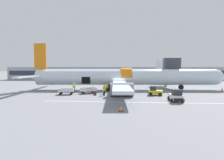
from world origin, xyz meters
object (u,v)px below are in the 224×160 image
baggage_tug_mid (176,96)px  baggage_cart_loading (89,91)px  baggage_cart_queued (67,92)px  ground_crew_loader_b (104,91)px  ground_crew_loader_a (107,88)px  ground_crew_supervisor (104,89)px  suitcase_on_tarmac_upright (95,94)px  baggage_tug_lead (155,91)px  airplane (124,78)px  ground_crew_driver (74,87)px

baggage_tug_mid → baggage_cart_loading: (-12.82, 7.53, -0.18)m
baggage_cart_queued → ground_crew_loader_b: size_ratio=2.17×
ground_crew_loader_a → ground_crew_supervisor: (-0.38, -2.54, 0.00)m
ground_crew_supervisor → suitcase_on_tarmac_upright: bearing=-129.5°
suitcase_on_tarmac_upright → baggage_tug_lead: bearing=2.0°
airplane → baggage_cart_queued: (-10.06, -6.79, -2.04)m
baggage_tug_lead → ground_crew_supervisor: 8.64m
suitcase_on_tarmac_upright → ground_crew_loader_a: bearing=66.9°
airplane → baggage_cart_loading: bearing=-140.0°
baggage_tug_lead → baggage_tug_mid: bearing=-75.1°
baggage_tug_mid → ground_crew_loader_b: size_ratio=1.69×
airplane → suitcase_on_tarmac_upright: airplane is taller
ground_crew_driver → baggage_cart_loading: bearing=-31.0°
baggage_cart_loading → baggage_tug_lead: bearing=-9.5°
baggage_tug_mid → baggage_cart_loading: baggage_tug_mid is taller
baggage_tug_mid → ground_crew_loader_a: baggage_tug_mid is taller
ground_crew_loader_b → ground_crew_driver: ground_crew_driver is taller
baggage_tug_lead → ground_crew_driver: 14.91m
ground_crew_loader_a → ground_crew_driver: size_ratio=0.87×
ground_crew_loader_b → ground_crew_driver: bearing=141.9°
baggage_tug_mid → ground_crew_loader_b: 11.04m
baggage_cart_loading → ground_crew_loader_b: (2.85, -2.80, 0.34)m
airplane → ground_crew_driver: size_ratio=22.51×
baggage_tug_mid → ground_crew_loader_a: bearing=135.1°
baggage_cart_queued → suitcase_on_tarmac_upright: size_ratio=5.25×
baggage_cart_loading → ground_crew_supervisor: ground_crew_supervisor is taller
airplane → baggage_cart_loading: (-6.45, -5.41, -2.03)m
ground_crew_loader_a → baggage_tug_mid: bearing=-44.9°
baggage_cart_loading → baggage_tug_mid: bearing=-30.4°
baggage_tug_lead → baggage_cart_queued: bearing=178.0°
airplane → baggage_tug_lead: (4.87, -7.30, -1.91)m
ground_crew_loader_b → ground_crew_supervisor: (-0.04, 2.34, -0.03)m
baggage_cart_queued → airplane: bearing=34.0°
baggage_cart_queued → ground_crew_loader_b: (6.45, -1.43, 0.35)m
baggage_cart_loading → ground_crew_loader_b: ground_crew_loader_b is taller
baggage_tug_mid → baggage_cart_queued: 17.55m
ground_crew_driver → ground_crew_loader_a: bearing=1.8°
baggage_cart_loading → ground_crew_loader_b: size_ratio=2.28×
baggage_tug_mid → ground_crew_supervisor: baggage_tug_mid is taller
ground_crew_supervisor → ground_crew_driver: bearing=158.5°
baggage_tug_mid → baggage_cart_loading: bearing=149.6°
baggage_cart_loading → ground_crew_loader_b: bearing=-44.5°
baggage_tug_lead → airplane: bearing=123.7°
baggage_cart_queued → ground_crew_loader_b: 6.62m
baggage_tug_lead → ground_crew_driver: bearing=165.4°
baggage_tug_mid → suitcase_on_tarmac_upright: baggage_tug_mid is taller
baggage_tug_mid → ground_crew_loader_a: 13.61m
baggage_tug_mid → baggage_cart_loading: size_ratio=0.74×
baggage_cart_queued → ground_crew_loader_a: size_ratio=2.24×
ground_crew_loader_a → ground_crew_driver: ground_crew_driver is taller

